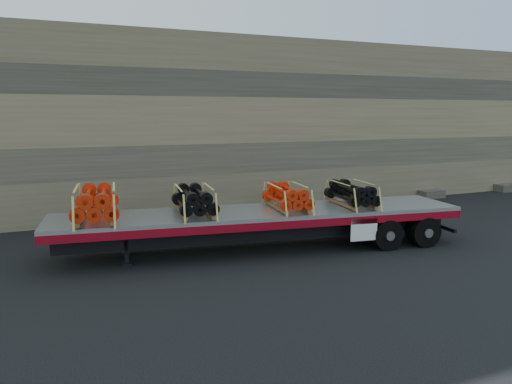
# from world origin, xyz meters

# --- Properties ---
(ground) EXTENTS (120.00, 120.00, 0.00)m
(ground) POSITION_xyz_m (0.00, 0.00, 0.00)
(ground) COLOR black
(ground) RESTS_ON ground
(rock_wall) EXTENTS (44.00, 3.00, 7.00)m
(rock_wall) POSITION_xyz_m (0.00, 6.50, 3.50)
(rock_wall) COLOR #7A6B54
(rock_wall) RESTS_ON ground
(trailer) EXTENTS (12.08, 3.91, 1.19)m
(trailer) POSITION_xyz_m (0.84, -0.41, 0.59)
(trailer) COLOR #B1B4B9
(trailer) RESTS_ON ground
(bundle_front) EXTENTS (1.47, 2.46, 0.82)m
(bundle_front) POSITION_xyz_m (-3.68, 0.23, 1.60)
(bundle_front) COLOR red
(bundle_front) RESTS_ON trailer
(bundle_midfront) EXTENTS (1.31, 2.18, 0.73)m
(bundle_midfront) POSITION_xyz_m (-1.09, -0.14, 1.55)
(bundle_midfront) COLOR black
(bundle_midfront) RESTS_ON trailer
(bundle_midrear) EXTENTS (1.22, 2.05, 0.68)m
(bundle_midrear) POSITION_xyz_m (1.63, -0.52, 1.53)
(bundle_midrear) COLOR red
(bundle_midrear) RESTS_ON trailer
(bundle_rear) EXTENTS (1.22, 2.05, 0.68)m
(bundle_rear) POSITION_xyz_m (3.69, -0.81, 1.53)
(bundle_rear) COLOR black
(bundle_rear) RESTS_ON trailer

